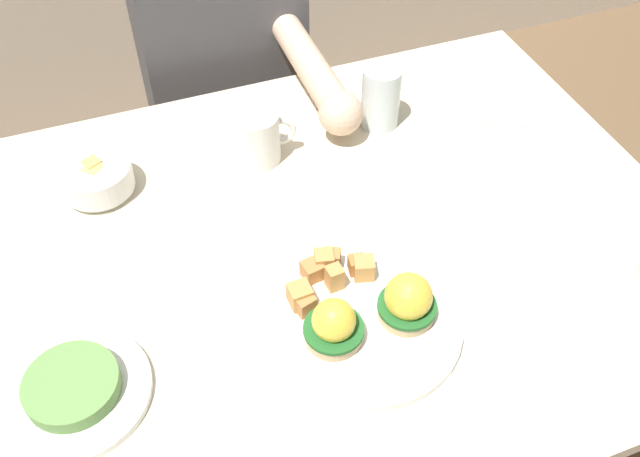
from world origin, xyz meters
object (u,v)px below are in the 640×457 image
at_px(water_glass_far, 380,100).
at_px(side_plate, 74,390).
at_px(fruit_bowl, 97,179).
at_px(coffee_mug, 258,136).
at_px(eggs_benedict_plate, 366,314).
at_px(diner_person, 229,82).
at_px(fork, 492,123).
at_px(dining_table, 317,289).

xyz_separation_m(water_glass_far, side_plate, (-0.60, -0.38, -0.04)).
distance_m(fruit_bowl, water_glass_far, 0.52).
distance_m(coffee_mug, side_plate, 0.52).
bearing_deg(fruit_bowl, water_glass_far, 0.53).
xyz_separation_m(eggs_benedict_plate, coffee_mug, (-0.04, 0.40, 0.03)).
height_order(fruit_bowl, side_plate, fruit_bowl).
bearing_deg(eggs_benedict_plate, water_glass_far, 63.85).
height_order(fruit_bowl, diner_person, diner_person).
distance_m(coffee_mug, water_glass_far, 0.24).
height_order(fruit_bowl, fork, fruit_bowl).
relative_size(fruit_bowl, diner_person, 0.11).
height_order(water_glass_far, side_plate, water_glass_far).
height_order(eggs_benedict_plate, water_glass_far, water_glass_far).
bearing_deg(fruit_bowl, coffee_mug, -2.59).
bearing_deg(water_glass_far, eggs_benedict_plate, -116.15).
bearing_deg(diner_person, dining_table, -91.40).
relative_size(dining_table, diner_person, 1.05).
height_order(coffee_mug, fork, coffee_mug).
xyz_separation_m(coffee_mug, fork, (0.43, -0.06, -0.05)).
bearing_deg(coffee_mug, water_glass_far, 4.15).
bearing_deg(diner_person, fruit_bowl, -131.36).
relative_size(eggs_benedict_plate, water_glass_far, 2.29).
bearing_deg(side_plate, dining_table, 19.00).
distance_m(water_glass_far, side_plate, 0.72).
distance_m(fruit_bowl, side_plate, 0.39).
xyz_separation_m(dining_table, fruit_bowl, (-0.30, 0.25, 0.14)).
bearing_deg(fork, fruit_bowl, 174.17).
bearing_deg(fruit_bowl, side_plate, -103.08).
relative_size(fork, diner_person, 0.13).
xyz_separation_m(fruit_bowl, fork, (0.71, -0.07, -0.03)).
bearing_deg(diner_person, eggs_benedict_plate, -90.02).
xyz_separation_m(fruit_bowl, water_glass_far, (0.52, 0.00, 0.02)).
bearing_deg(fork, side_plate, -159.07).
bearing_deg(water_glass_far, side_plate, -147.58).
xyz_separation_m(fork, side_plate, (-0.80, -0.31, 0.01)).
height_order(fork, water_glass_far, water_glass_far).
xyz_separation_m(fruit_bowl, coffee_mug, (0.28, -0.01, 0.02)).
bearing_deg(diner_person, water_glass_far, -60.00).
bearing_deg(dining_table, eggs_benedict_plate, -84.95).
bearing_deg(fork, dining_table, -157.32).
relative_size(fruit_bowl, side_plate, 0.60).
xyz_separation_m(dining_table, eggs_benedict_plate, (0.01, -0.16, 0.13)).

